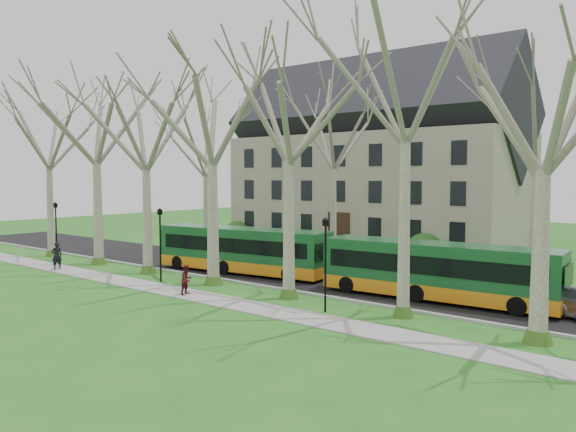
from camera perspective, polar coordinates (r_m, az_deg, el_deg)
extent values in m
plane|color=#216B1E|center=(30.85, -4.33, -7.69)|extent=(120.00, 120.00, 0.00)
cube|color=gray|center=(29.12, -7.75, -8.36)|extent=(70.00, 2.00, 0.06)
cube|color=black|center=(34.97, 1.91, -6.23)|extent=(80.00, 8.00, 0.06)
cube|color=#A5A39E|center=(31.92, -2.47, -7.15)|extent=(80.00, 0.25, 0.14)
cube|color=gray|center=(53.18, 8.84, 2.64)|extent=(26.00, 12.00, 10.00)
cylinder|color=black|center=(44.26, -22.48, -1.79)|extent=(0.10, 0.10, 4.00)
cube|color=black|center=(44.11, -22.55, 0.99)|extent=(0.22, 0.22, 0.30)
cylinder|color=black|center=(34.25, -12.84, -3.21)|extent=(0.10, 0.10, 4.00)
cube|color=black|center=(34.05, -12.89, 0.38)|extent=(0.22, 0.22, 0.30)
cylinder|color=black|center=(25.97, 3.82, -5.42)|extent=(0.10, 0.10, 4.00)
cube|color=black|center=(25.70, 3.84, -0.69)|extent=(0.22, 0.22, 0.30)
ellipsoid|color=#17521A|center=(50.31, -8.20, -2.00)|extent=(2.60, 2.60, 2.00)
ellipsoid|color=#17521A|center=(46.11, -3.12, -2.51)|extent=(2.60, 2.60, 2.00)
ellipsoid|color=#17521A|center=(38.21, 12.67, -3.97)|extent=(2.60, 2.60, 2.00)
ellipsoid|color=#17521A|center=(35.99, 21.28, -4.65)|extent=(2.60, 2.60, 2.00)
ellipsoid|color=#17521A|center=(55.90, -5.07, -1.37)|extent=(2.60, 2.60, 2.00)
ellipsoid|color=#17521A|center=(44.43, 13.80, -2.87)|extent=(2.60, 2.60, 2.00)
imported|color=black|center=(40.62, -22.44, -3.75)|extent=(0.64, 0.77, 1.82)
imported|color=#59141C|center=(30.20, -10.23, -6.38)|extent=(0.70, 0.84, 1.55)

